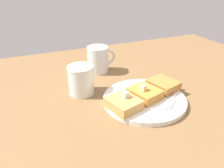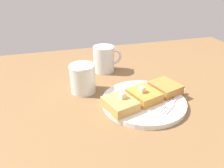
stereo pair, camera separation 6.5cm
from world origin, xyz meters
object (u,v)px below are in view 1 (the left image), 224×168
at_px(plate, 144,99).
at_px(syrup_jar, 81,81).
at_px(coffee_mug, 98,59).
at_px(fork, 173,98).

height_order(plate, syrup_jar, syrup_jar).
bearing_deg(syrup_jar, coffee_mug, 52.39).
bearing_deg(coffee_mug, syrup_jar, -127.61).
xyz_separation_m(fork, coffee_mug, (-0.13, 0.29, 0.03)).
relative_size(plate, coffee_mug, 2.22).
distance_m(plate, syrup_jar, 0.20).
relative_size(fork, syrup_jar, 1.48).
distance_m(plate, coffee_mug, 0.27).
bearing_deg(syrup_jar, fork, -34.40).
bearing_deg(coffee_mug, plate, -78.83).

